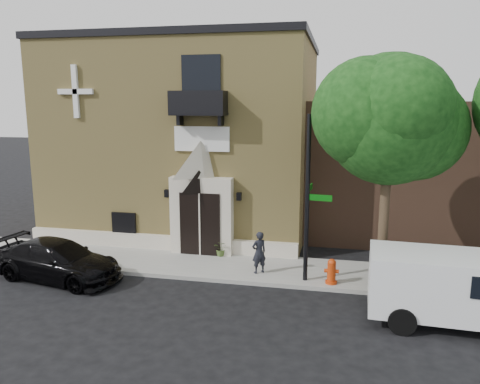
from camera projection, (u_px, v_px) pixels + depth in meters
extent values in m
plane|color=black|center=(207.00, 282.00, 16.82)|extent=(120.00, 120.00, 0.00)
cube|color=gray|center=(243.00, 268.00, 18.04)|extent=(42.00, 3.00, 0.15)
cube|color=tan|center=(193.00, 139.00, 24.25)|extent=(12.00, 10.00, 9.00)
cube|color=black|center=(191.00, 45.00, 23.37)|extent=(12.20, 10.20, 0.30)
cube|color=beige|center=(158.00, 242.00, 20.11)|extent=(12.00, 0.30, 0.60)
cube|color=beige|center=(202.00, 216.00, 19.33)|extent=(2.60, 0.55, 3.20)
pyramid|color=beige|center=(201.00, 159.00, 18.88)|extent=(2.60, 0.55, 1.50)
cube|color=black|center=(200.00, 224.00, 19.11)|extent=(1.70, 0.06, 2.60)
cube|color=beige|center=(200.00, 225.00, 19.07)|extent=(0.06, 0.04, 2.60)
cube|color=white|center=(202.00, 139.00, 18.91)|extent=(2.30, 0.10, 1.00)
cube|color=black|center=(199.00, 114.00, 18.35)|extent=(2.20, 0.90, 0.10)
cube|color=black|center=(195.00, 103.00, 17.85)|extent=(2.20, 0.06, 0.90)
cube|color=black|center=(173.00, 102.00, 18.48)|extent=(0.06, 0.90, 0.90)
cube|color=black|center=(225.00, 102.00, 18.05)|extent=(0.06, 0.90, 0.90)
cube|color=black|center=(201.00, 83.00, 18.52)|extent=(1.60, 0.08, 2.20)
cube|color=white|center=(75.00, 92.00, 19.65)|extent=(0.22, 0.14, 2.20)
cube|color=white|center=(75.00, 92.00, 19.65)|extent=(1.60, 0.14, 0.22)
cube|color=black|center=(124.00, 224.00, 20.37)|extent=(1.10, 0.10, 1.00)
cube|color=#E74921|center=(124.00, 224.00, 20.40)|extent=(0.85, 0.06, 0.75)
cube|color=black|center=(167.00, 193.00, 19.61)|extent=(0.18, 0.18, 0.32)
cube|color=black|center=(239.00, 196.00, 18.97)|extent=(0.18, 0.18, 0.32)
cylinder|color=#38281C|center=(383.00, 228.00, 15.60)|extent=(0.32, 0.32, 4.20)
sphere|color=black|center=(390.00, 120.00, 14.92)|extent=(4.20, 4.20, 4.20)
sphere|color=black|center=(414.00, 129.00, 15.10)|extent=(3.36, 3.36, 3.36)
sphere|color=black|center=(368.00, 113.00, 14.83)|extent=(3.57, 3.57, 3.57)
sphere|color=black|center=(400.00, 107.00, 14.13)|extent=(3.15, 3.15, 3.15)
imported|color=black|center=(58.00, 260.00, 17.00)|extent=(5.18, 2.83, 1.42)
cube|color=white|center=(462.00, 286.00, 13.33)|extent=(5.21, 2.30, 1.74)
cylinder|color=black|center=(402.00, 321.00, 12.98)|extent=(0.79, 0.29, 0.78)
cylinder|color=black|center=(398.00, 294.00, 14.82)|extent=(0.79, 0.29, 0.78)
cylinder|color=black|center=(307.00, 200.00, 16.07)|extent=(0.16, 0.16, 5.83)
cube|color=#075B0B|center=(320.00, 198.00, 15.91)|extent=(0.83, 0.14, 0.21)
cube|color=#075B0B|center=(310.00, 188.00, 16.41)|extent=(0.14, 0.83, 0.21)
cylinder|color=#B6330B|center=(331.00, 282.00, 16.30)|extent=(0.41, 0.41, 0.09)
cylinder|color=#B6330B|center=(331.00, 272.00, 16.24)|extent=(0.29, 0.29, 0.62)
sphere|color=#B6330B|center=(332.00, 263.00, 16.17)|extent=(0.29, 0.29, 0.29)
cylinder|color=#B6330B|center=(331.00, 271.00, 16.23)|extent=(0.51, 0.14, 0.14)
cube|color=#0D331A|center=(425.00, 273.00, 15.78)|extent=(1.74, 0.97, 1.06)
cube|color=black|center=(426.00, 257.00, 15.67)|extent=(1.79, 1.02, 0.12)
imported|color=#455E28|center=(221.00, 248.00, 19.15)|extent=(0.66, 0.61, 0.64)
imported|color=black|center=(259.00, 252.00, 17.17)|extent=(0.68, 0.65, 1.57)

